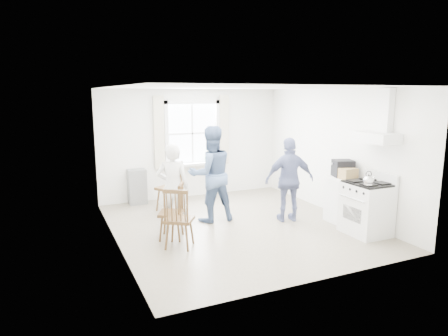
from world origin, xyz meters
TOP-DOWN VIEW (x-y plane):
  - room_shell at (0.00, 0.00)m, footprint 4.62×5.12m
  - window_assembly at (0.00, 2.45)m, footprint 1.88×0.24m
  - range_hood at (2.07, -1.35)m, footprint 0.45×0.76m
  - shelf_unit at (-1.40, 2.33)m, footprint 0.40×0.30m
  - gas_stove at (1.91, -1.35)m, footprint 0.68×0.76m
  - kettle at (1.72, -1.54)m, footprint 0.18×0.18m
  - low_cabinet at (1.98, -0.65)m, footprint 0.50×0.55m
  - stereo_stack at (2.01, -0.57)m, footprint 0.45×0.42m
  - cardboard_box at (1.95, -0.78)m, footprint 0.32×0.23m
  - windsor_chair_a at (-0.82, 1.44)m, footprint 0.62×0.62m
  - windsor_chair_b at (-1.39, -0.66)m, footprint 0.59×0.59m
  - windsor_chair_c at (-1.24, -0.17)m, footprint 0.55×0.56m
  - person_left at (-1.17, 0.30)m, footprint 0.77×0.77m
  - person_mid at (-0.33, 0.51)m, footprint 0.93×0.93m
  - person_right at (1.07, -0.14)m, footprint 1.18×1.18m
  - potted_plant at (0.35, 2.36)m, footprint 0.20×0.20m

SIDE VIEW (x-z plane):
  - shelf_unit at x=-1.40m, z-range 0.00..0.80m
  - low_cabinet at x=1.98m, z-range 0.00..0.90m
  - gas_stove at x=1.91m, z-range -0.08..1.04m
  - windsor_chair_c at x=-1.24m, z-range 0.11..1.10m
  - windsor_chair_b at x=-1.39m, z-range 0.11..1.13m
  - windsor_chair_a at x=-0.82m, z-range 0.12..1.20m
  - person_left at x=-1.17m, z-range 0.00..1.61m
  - person_right at x=1.07m, z-range 0.00..1.66m
  - person_mid at x=-0.33m, z-range 0.00..1.88m
  - potted_plant at x=0.35m, z-range 0.85..1.14m
  - cardboard_box at x=1.95m, z-range 0.90..1.10m
  - kettle at x=1.72m, z-range 0.91..1.17m
  - stereo_stack at x=2.01m, z-range 0.90..1.23m
  - room_shell at x=0.00m, z-range -0.02..2.62m
  - window_assembly at x=0.00m, z-range 0.61..2.31m
  - range_hood at x=2.07m, z-range 1.43..2.37m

